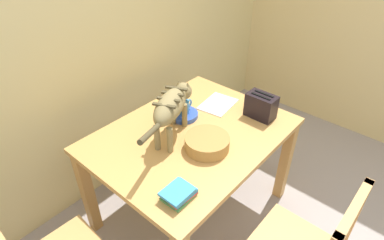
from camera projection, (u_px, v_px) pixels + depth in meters
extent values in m
cube|color=#DDCA87|center=(91.00, 35.00, 2.12)|extent=(4.60, 0.10, 2.50)
cube|color=tan|center=(192.00, 135.00, 2.06)|extent=(1.27, 0.97, 0.03)
cube|color=#B68647|center=(192.00, 141.00, 2.09)|extent=(1.19, 0.89, 0.07)
cube|color=tan|center=(285.00, 161.00, 2.40)|extent=(0.07, 0.07, 0.72)
cube|color=tan|center=(88.00, 193.00, 2.15)|extent=(0.07, 0.07, 0.72)
cube|color=tan|center=(198.00, 119.00, 2.87)|extent=(0.07, 0.07, 0.72)
ellipsoid|color=olive|center=(171.00, 106.00, 1.88)|extent=(0.42, 0.29, 0.15)
cube|color=#4A4129|center=(164.00, 106.00, 1.77)|extent=(0.07, 0.14, 0.01)
cube|color=#4A4129|center=(168.00, 99.00, 1.82)|extent=(0.07, 0.14, 0.01)
cube|color=#4A4129|center=(173.00, 94.00, 1.88)|extent=(0.07, 0.14, 0.01)
cube|color=#4A4129|center=(176.00, 88.00, 1.93)|extent=(0.07, 0.14, 0.01)
cylinder|color=olive|center=(173.00, 113.00, 2.08)|extent=(0.04, 0.04, 0.17)
cylinder|color=olive|center=(185.00, 115.00, 2.06)|extent=(0.04, 0.04, 0.17)
cylinder|color=olive|center=(157.00, 138.00, 1.87)|extent=(0.04, 0.04, 0.17)
cylinder|color=olive|center=(170.00, 140.00, 1.85)|extent=(0.04, 0.04, 0.17)
sphere|color=olive|center=(183.00, 91.00, 2.08)|extent=(0.12, 0.12, 0.12)
cone|color=olive|center=(179.00, 84.00, 2.06)|extent=(0.04, 0.04, 0.05)
cone|color=olive|center=(188.00, 85.00, 2.04)|extent=(0.04, 0.04, 0.05)
cylinder|color=#4A4129|center=(150.00, 133.00, 1.63)|extent=(0.24, 0.13, 0.09)
cylinder|color=#3153BA|center=(184.00, 115.00, 2.19)|extent=(0.20, 0.20, 0.03)
cylinder|color=#347EBC|center=(184.00, 107.00, 2.15)|extent=(0.08, 0.08, 0.09)
torus|color=#347EBC|center=(189.00, 103.00, 2.18)|extent=(0.06, 0.01, 0.06)
cube|color=silver|center=(218.00, 104.00, 2.33)|extent=(0.30, 0.24, 0.01)
cube|color=#4A9A58|center=(179.00, 196.00, 1.60)|extent=(0.15, 0.13, 0.01)
cube|color=#D14235|center=(179.00, 194.00, 1.60)|extent=(0.16, 0.14, 0.01)
cube|color=#2E82C1|center=(179.00, 192.00, 1.59)|extent=(0.15, 0.13, 0.02)
cube|color=#358AC2|center=(177.00, 192.00, 1.57)|extent=(0.15, 0.13, 0.02)
cylinder|color=#AB7E40|center=(207.00, 143.00, 1.90)|extent=(0.27, 0.27, 0.08)
cylinder|color=#4D381D|center=(207.00, 142.00, 1.89)|extent=(0.22, 0.22, 0.07)
cube|color=black|center=(261.00, 106.00, 2.15)|extent=(0.12, 0.20, 0.17)
cube|color=black|center=(261.00, 96.00, 2.09)|extent=(0.02, 0.14, 0.01)
cube|color=black|center=(264.00, 94.00, 2.12)|extent=(0.02, 0.14, 0.01)
cube|color=tan|center=(353.00, 212.00, 1.35)|extent=(0.42, 0.04, 0.08)
cube|color=tan|center=(354.00, 215.00, 1.58)|extent=(0.04, 0.04, 0.48)
cube|color=tan|center=(272.00, 232.00, 2.07)|extent=(0.04, 0.04, 0.42)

